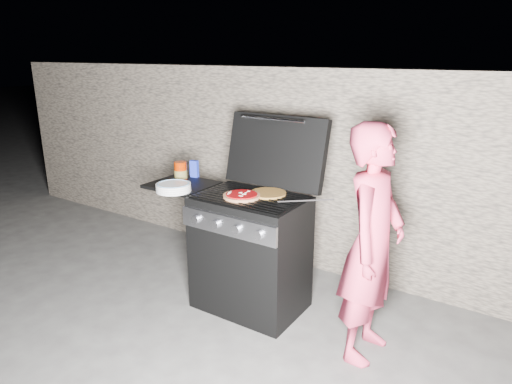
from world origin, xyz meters
The scene contains 10 objects.
ground centered at (0.00, 0.00, 0.00)m, with size 50.00×50.00×0.00m, color #42403F.
stone_wall centered at (0.00, 1.05, 0.90)m, with size 8.00×0.35×1.80m, color gray.
gas_grill centered at (-0.25, 0.00, 0.46)m, with size 1.34×0.79×0.91m, color black, non-canonical shape.
pizza_topped centered at (-0.04, -0.06, 0.93)m, with size 0.27×0.27×0.03m, color gold, non-canonical shape.
pizza_plain centered at (0.08, 0.11, 0.92)m, with size 0.27×0.27×0.01m, color #B67A30.
sauce_jar centered at (-0.74, 0.06, 0.98)m, with size 0.10×0.10×0.16m, color #A42300.
blue_carton centered at (-0.71, 0.21, 0.97)m, with size 0.07×0.04×0.14m, color #1C2FBA.
plate_stack centered at (-0.57, -0.20, 0.93)m, with size 0.27×0.27×0.06m, color white.
person centered at (0.95, -0.05, 0.77)m, with size 0.56×0.37×1.54m, color #DA3A5B.
tongs centered at (0.45, 0.00, 0.95)m, with size 0.01×0.01×0.41m, color black.
Camera 1 is at (1.78, -2.65, 1.92)m, focal length 32.00 mm.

